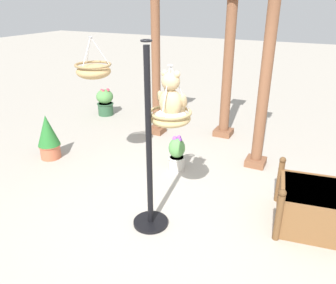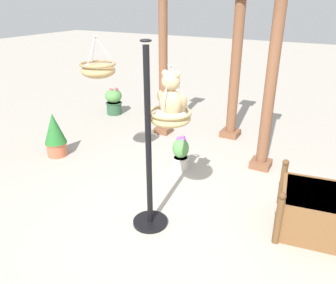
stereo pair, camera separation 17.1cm
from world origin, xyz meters
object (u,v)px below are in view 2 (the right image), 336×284
potted_plant_bushy_green (181,154)px  greenhouse_pillar_far_back (271,79)px  greenhouse_pillar_right (163,67)px  potted_plant_flowering_red (114,101)px  hanging_basket_with_teddy (170,117)px  hanging_basket_left_high (98,70)px  potted_plant_tall_leafy (55,135)px  display_pole_central (149,176)px  teddy_bear (171,97)px  greenhouse_pillar_left (235,72)px  wooden_planter_box (313,209)px

potted_plant_bushy_green → greenhouse_pillar_far_back: bearing=32.4°
greenhouse_pillar_right → potted_plant_flowering_red: bearing=163.3°
hanging_basket_with_teddy → potted_plant_flowering_red: hanging_basket_with_teddy is taller
hanging_basket_left_high → potted_plant_tall_leafy: bearing=176.5°
hanging_basket_with_teddy → hanging_basket_left_high: bearing=159.2°
display_pole_central → potted_plant_tall_leafy: 2.68m
potted_plant_flowering_red → potted_plant_bushy_green: 3.28m
greenhouse_pillar_far_back → potted_plant_flowering_red: 4.19m
teddy_bear → greenhouse_pillar_right: greenhouse_pillar_right is taller
greenhouse_pillar_left → potted_plant_flowering_red: size_ratio=4.25×
hanging_basket_with_teddy → greenhouse_pillar_right: size_ratio=0.24×
greenhouse_pillar_left → wooden_planter_box: bearing=-52.4°
hanging_basket_with_teddy → hanging_basket_left_high: 1.63m
hanging_basket_left_high → potted_plant_flowering_red: bearing=124.5°
greenhouse_pillar_right → potted_plant_bushy_green: size_ratio=4.82×
greenhouse_pillar_left → greenhouse_pillar_far_back: 1.42m
display_pole_central → greenhouse_pillar_far_back: greenhouse_pillar_far_back is taller
hanging_basket_left_high → potted_plant_tall_leafy: 1.74m
greenhouse_pillar_right → display_pole_central: bearing=-63.9°
greenhouse_pillar_far_back → potted_plant_flowering_red: size_ratio=4.79×
hanging_basket_left_high → potted_plant_flowering_red: size_ratio=0.91×
greenhouse_pillar_far_back → potted_plant_bushy_green: greenhouse_pillar_far_back is taller
hanging_basket_with_teddy → greenhouse_pillar_left: size_ratio=0.25×
greenhouse_pillar_right → potted_plant_flowering_red: 2.04m
greenhouse_pillar_far_back → wooden_planter_box: (0.94, -1.33, -1.22)m
potted_plant_tall_leafy → wooden_planter_box: bearing=-0.3°
potted_plant_flowering_red → hanging_basket_with_teddy: bearing=-43.6°
teddy_bear → potted_plant_flowering_red: size_ratio=0.83×
potted_plant_flowering_red → potted_plant_tall_leafy: potted_plant_tall_leafy is taller
hanging_basket_left_high → potted_plant_tall_leafy: (-1.18, 0.07, -1.27)m
hanging_basket_left_high → potted_plant_tall_leafy: hanging_basket_left_high is taller
wooden_planter_box → potted_plant_flowering_red: (-4.82, 2.41, 0.05)m
wooden_planter_box → potted_plant_flowering_red: size_ratio=1.61×
greenhouse_pillar_left → greenhouse_pillar_far_back: size_ratio=0.89×
greenhouse_pillar_far_back → wooden_planter_box: size_ratio=2.97×
hanging_basket_with_teddy → teddy_bear: hanging_basket_with_teddy is taller
hanging_basket_with_teddy → greenhouse_pillar_far_back: 2.07m
potted_plant_bushy_green → wooden_planter_box: bearing=-15.9°
greenhouse_pillar_far_back → greenhouse_pillar_left: bearing=130.0°
display_pole_central → potted_plant_flowering_red: size_ratio=3.48×
display_pole_central → hanging_basket_left_high: (-1.34, 0.82, 1.00)m
teddy_bear → greenhouse_pillar_left: size_ratio=0.19×
hanging_basket_left_high → greenhouse_pillar_right: bearing=90.6°
display_pole_central → greenhouse_pillar_far_back: (0.85, 2.20, 0.82)m
display_pole_central → greenhouse_pillar_right: (-1.36, 2.78, 0.70)m
display_pole_central → greenhouse_pillar_right: size_ratio=0.79×
hanging_basket_with_teddy → wooden_planter_box: size_ratio=0.67×
hanging_basket_left_high → display_pole_central: bearing=-31.3°
potted_plant_tall_leafy → display_pole_central: bearing=-19.5°
teddy_bear → potted_plant_tall_leafy: bearing=167.0°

